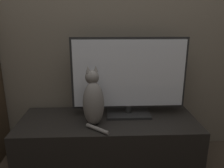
% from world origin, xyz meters
% --- Properties ---
extents(wall_back, '(4.80, 0.05, 2.60)m').
position_xyz_m(wall_back, '(0.00, 1.22, 1.30)').
color(wall_back, '#756B5B').
rests_on(wall_back, ground_plane).
extents(tv_stand, '(1.43, 0.55, 0.40)m').
position_xyz_m(tv_stand, '(0.00, 0.91, 0.20)').
color(tv_stand, black).
rests_on(tv_stand, ground_plane).
extents(tv, '(0.93, 0.22, 0.65)m').
position_xyz_m(tv, '(0.17, 0.99, 0.73)').
color(tv, black).
rests_on(tv, tv_stand).
extents(cat, '(0.21, 0.27, 0.45)m').
position_xyz_m(cat, '(-0.11, 0.82, 0.59)').
color(cat, gray).
rests_on(cat, tv_stand).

